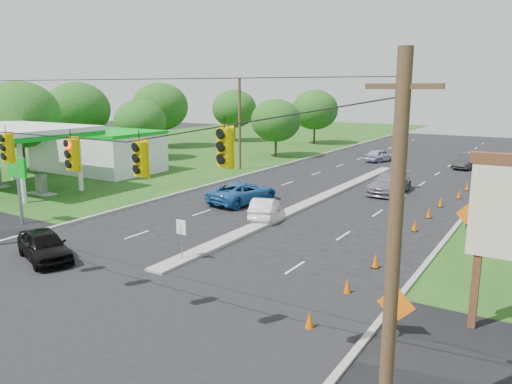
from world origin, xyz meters
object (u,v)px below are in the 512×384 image
Objects in this scene: gas_station at (85,147)px; blue_pickup at (243,192)px; white_sedan at (264,208)px; black_sedan at (44,245)px.

gas_station reaches higher than blue_pickup.
gas_station is at bearing -33.96° from white_sedan.
blue_pickup is (19.39, -2.39, -1.80)m from gas_station.
white_sedan is at bearing 149.52° from blue_pickup.
blue_pickup is at bearing -60.31° from white_sedan.
white_sedan is (4.96, 12.34, -0.08)m from black_sedan.
black_sedan is 15.25m from blue_pickup.
black_sedan is 0.78× the size of blue_pickup.
blue_pickup reaches higher than black_sedan.
white_sedan is 0.72× the size of blue_pickup.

